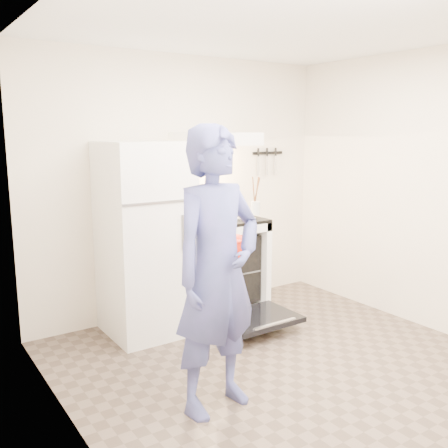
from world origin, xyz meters
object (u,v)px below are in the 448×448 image
(stove_body, at_px, (221,268))
(tea_kettle, at_px, (187,203))
(dutch_oven, at_px, (229,247))
(person, at_px, (217,272))
(refrigerator, at_px, (145,239))

(stove_body, height_order, tea_kettle, tea_kettle)
(stove_body, height_order, dutch_oven, dutch_oven)
(person, relative_size, dutch_oven, 5.61)
(stove_body, xyz_separation_m, dutch_oven, (-0.62, -1.05, 0.49))
(refrigerator, distance_m, dutch_oven, 1.05)
(person, bearing_deg, refrigerator, 74.36)
(refrigerator, relative_size, stove_body, 1.85)
(refrigerator, height_order, stove_body, refrigerator)
(refrigerator, bearing_deg, tea_kettle, 19.34)
(tea_kettle, relative_size, person, 0.17)
(refrigerator, distance_m, tea_kettle, 0.62)
(refrigerator, distance_m, person, 1.41)
(stove_body, distance_m, dutch_oven, 1.32)
(refrigerator, xyz_separation_m, stove_body, (0.81, 0.02, -0.39))
(tea_kettle, bearing_deg, refrigerator, -160.66)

